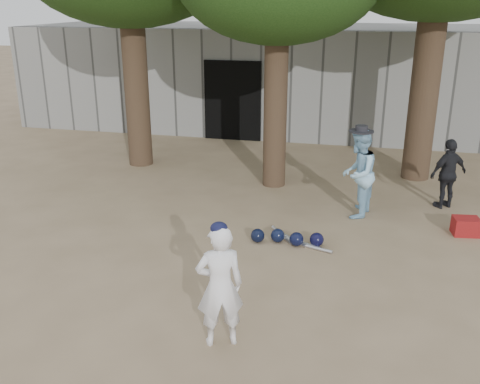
% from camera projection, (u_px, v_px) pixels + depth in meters
% --- Properties ---
extents(ground, '(70.00, 70.00, 0.00)m').
position_uv_depth(ground, '(185.00, 272.00, 7.82)').
color(ground, '#937C5E').
rests_on(ground, ground).
extents(boy_player, '(0.64, 0.54, 1.48)m').
position_uv_depth(boy_player, '(220.00, 286.00, 5.98)').
color(boy_player, white).
rests_on(boy_player, ground).
extents(spectator_blue, '(0.76, 0.90, 1.62)m').
position_uv_depth(spectator_blue, '(358.00, 174.00, 9.61)').
color(spectator_blue, '#9CD1F1').
rests_on(spectator_blue, ground).
extents(spectator_dark, '(0.83, 0.71, 1.34)m').
position_uv_depth(spectator_dark, '(448.00, 174.00, 10.06)').
color(spectator_dark, black).
rests_on(spectator_dark, ground).
extents(red_bag, '(0.46, 0.37, 0.30)m').
position_uv_depth(red_bag, '(466.00, 226.00, 9.03)').
color(red_bag, maroon).
rests_on(red_bag, ground).
extents(back_building, '(16.00, 5.24, 3.00)m').
position_uv_depth(back_building, '(289.00, 76.00, 16.78)').
color(back_building, gray).
rests_on(back_building, ground).
extents(helmet_row, '(1.19, 0.31, 0.23)m').
position_uv_depth(helmet_row, '(287.00, 237.00, 8.70)').
color(helmet_row, black).
rests_on(helmet_row, ground).
extents(bat_pile, '(1.12, 0.82, 0.06)m').
position_uv_depth(bat_pile, '(296.00, 241.00, 8.78)').
color(bat_pile, silver).
rests_on(bat_pile, ground).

